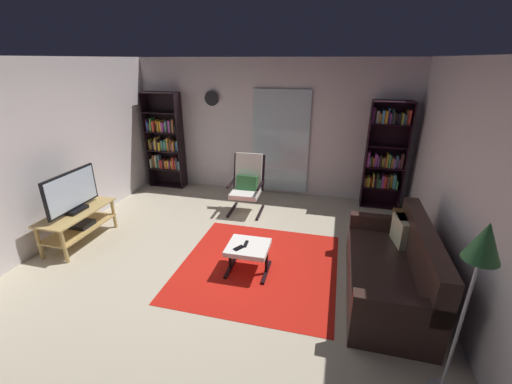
{
  "coord_description": "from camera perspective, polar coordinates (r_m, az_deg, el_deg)",
  "views": [
    {
      "loc": [
        1.32,
        -3.39,
        2.56
      ],
      "look_at": [
        0.27,
        0.77,
        0.82
      ],
      "focal_mm": 23.04,
      "sensor_mm": 36.0,
      "label": 1
    }
  ],
  "objects": [
    {
      "name": "tv_stand",
      "position": [
        5.53,
        -28.42,
        -4.53
      ],
      "size": [
        0.51,
        1.14,
        0.5
      ],
      "color": "tan",
      "rests_on": "ground"
    },
    {
      "name": "lounge_armchair",
      "position": [
        5.82,
        -1.53,
        1.71
      ],
      "size": [
        0.58,
        0.67,
        1.02
      ],
      "color": "black",
      "rests_on": "ground"
    },
    {
      "name": "tv_remote",
      "position": [
        4.2,
        -1.76,
        -8.98
      ],
      "size": [
        0.05,
        0.15,
        0.02
      ],
      "primitive_type": "cube",
      "rotation": [
        0.0,
        0.0,
        0.04
      ],
      "color": "black",
      "rests_on": "ottoman"
    },
    {
      "name": "bookshelf_near_tv",
      "position": [
        7.18,
        -15.47,
        8.3
      ],
      "size": [
        0.76,
        0.3,
        1.96
      ],
      "color": "black",
      "rests_on": "ground"
    },
    {
      "name": "cell_phone",
      "position": [
        4.13,
        -3.0,
        -9.68
      ],
      "size": [
        0.13,
        0.15,
        0.01
      ],
      "primitive_type": "cube",
      "rotation": [
        0.0,
        0.0,
        -0.55
      ],
      "color": "black",
      "rests_on": "ottoman"
    },
    {
      "name": "ottoman",
      "position": [
        4.22,
        -1.38,
        -10.02
      ],
      "size": [
        0.53,
        0.49,
        0.39
      ],
      "color": "white",
      "rests_on": "ground"
    },
    {
      "name": "wall_right",
      "position": [
        3.87,
        34.07,
        -0.91
      ],
      "size": [
        0.06,
        6.0,
        2.6
      ],
      "primitive_type": "cube",
      "color": "silver",
      "rests_on": "ground"
    },
    {
      "name": "leather_sofa",
      "position": [
        4.18,
        22.66,
        -12.42
      ],
      "size": [
        0.83,
        1.84,
        0.88
      ],
      "color": "#35231E",
      "rests_on": "ground"
    },
    {
      "name": "area_rug",
      "position": [
        4.48,
        0.44,
        -12.7
      ],
      "size": [
        2.03,
        2.06,
        0.01
      ],
      "primitive_type": "cube",
      "color": "red",
      "rests_on": "ground"
    },
    {
      "name": "ground_plane",
      "position": [
        4.45,
        -5.96,
        -13.2
      ],
      "size": [
        7.02,
        7.02,
        0.0
      ],
      "primitive_type": "plane",
      "color": "#BDB096"
    },
    {
      "name": "wall_back",
      "position": [
        6.55,
        2.35,
        10.97
      ],
      "size": [
        5.6,
        0.06,
        2.6
      ],
      "primitive_type": "cube",
      "color": "silver",
      "rests_on": "ground"
    },
    {
      "name": "floor_lamp_by_sofa",
      "position": [
        2.73,
        34.49,
        -9.03
      ],
      "size": [
        0.24,
        0.24,
        1.58
      ],
      "color": "#A5A5AD",
      "rests_on": "ground"
    },
    {
      "name": "glass_door_panel",
      "position": [
        6.49,
        4.3,
        8.57
      ],
      "size": [
        1.1,
        0.01,
        2.0
      ],
      "primitive_type": "cube",
      "color": "silver"
    },
    {
      "name": "wall_clock",
      "position": [
        6.72,
        -7.7,
        15.83
      ],
      "size": [
        0.29,
        0.03,
        0.29
      ],
      "color": "silver"
    },
    {
      "name": "television",
      "position": [
        5.36,
        -29.33,
        -0.17
      ],
      "size": [
        0.2,
        0.94,
        0.6
      ],
      "color": "black",
      "rests_on": "tv_stand"
    },
    {
      "name": "bookshelf_near_sofa",
      "position": [
        6.3,
        21.51,
        6.02
      ],
      "size": [
        0.68,
        0.3,
        1.92
      ],
      "color": "black",
      "rests_on": "ground"
    },
    {
      "name": "wall_left",
      "position": [
        5.41,
        -34.66,
        4.65
      ],
      "size": [
        0.06,
        6.0,
        2.6
      ],
      "primitive_type": "cube",
      "color": "silver",
      "rests_on": "ground"
    }
  ]
}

